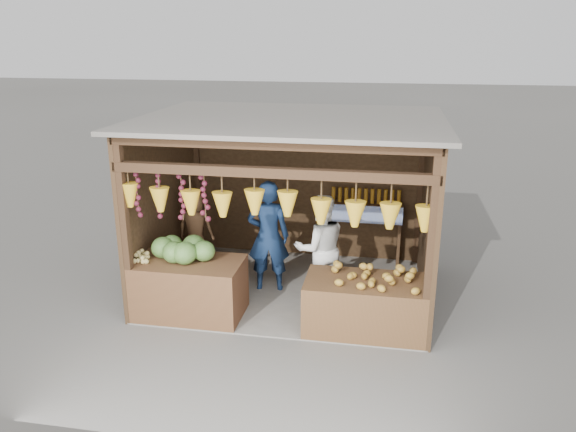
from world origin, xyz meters
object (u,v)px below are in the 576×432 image
object	(u,v)px
counter_right	(366,306)
vendor_seated	(196,228)
man_standing	(268,236)
woman_standing	(320,248)
counter_left	(190,288)

from	to	relation	value
counter_right	vendor_seated	distance (m)	3.08
man_standing	vendor_seated	world-z (taller)	man_standing
man_standing	vendor_seated	distance (m)	1.25
vendor_seated	woman_standing	bearing A→B (deg)	171.01
counter_right	man_standing	bearing A→B (deg)	146.40
counter_left	counter_right	distance (m)	2.45
man_standing	vendor_seated	xyz separation A→B (m)	(-1.23, 0.23, -0.01)
counter_left	woman_standing	bearing A→B (deg)	25.91
counter_left	counter_right	bearing A→B (deg)	-0.08
counter_left	vendor_seated	bearing A→B (deg)	104.50
man_standing	woman_standing	bearing A→B (deg)	159.61
counter_right	vendor_seated	world-z (taller)	vendor_seated
man_standing	woman_standing	distance (m)	0.84
counter_right	man_standing	world-z (taller)	man_standing
vendor_seated	counter_left	bearing A→B (deg)	106.87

